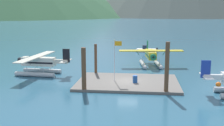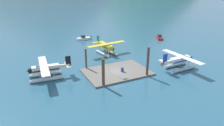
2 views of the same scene
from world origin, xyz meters
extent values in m
plane|color=#285670|center=(0.00, 0.00, 0.00)|extent=(1200.00, 1200.00, 0.00)
cube|color=#66605B|center=(0.00, 0.00, 0.15)|extent=(12.55, 8.82, 0.30)
cylinder|color=brown|center=(-4.70, -4.15, 2.51)|extent=(0.51, 0.51, 5.01)
cylinder|color=brown|center=(4.42, -4.01, 2.87)|extent=(0.47, 0.47, 5.75)
cylinder|color=brown|center=(-4.79, 4.28, 2.20)|extent=(0.38, 0.38, 4.41)
cylinder|color=silver|center=(-1.70, 0.05, 2.84)|extent=(0.08, 0.08, 5.08)
cube|color=orange|center=(-1.25, 0.05, 5.03)|extent=(0.90, 0.03, 0.56)
sphere|color=gold|center=(-1.70, 0.05, 5.43)|extent=(0.10, 0.10, 0.10)
cylinder|color=#1E4C99|center=(0.93, -0.64, 0.74)|extent=(0.58, 0.58, 0.88)
torus|color=#1E4C99|center=(0.93, -0.64, 0.74)|extent=(0.62, 0.62, 0.04)
sphere|color=orange|center=(10.87, -0.55, 0.32)|extent=(0.64, 0.64, 0.64)
cylinder|color=#B7BABF|center=(4.38, 11.78, 0.32)|extent=(1.30, 5.64, 0.64)
sphere|color=#B7BABF|center=(4.71, 9.00, 0.32)|extent=(0.64, 0.64, 0.64)
cylinder|color=#B7BABF|center=(1.89, 11.49, 0.32)|extent=(1.30, 5.64, 0.64)
sphere|color=#B7BABF|center=(2.22, 8.71, 0.32)|extent=(0.64, 0.64, 0.64)
cylinder|color=#B7BABF|center=(4.52, 10.59, 0.99)|extent=(0.10, 0.10, 0.70)
cylinder|color=#B7BABF|center=(4.23, 12.98, 0.99)|extent=(0.10, 0.10, 0.70)
cylinder|color=#B7BABF|center=(2.04, 10.30, 0.99)|extent=(0.10, 0.10, 0.70)
cylinder|color=#B7BABF|center=(1.75, 12.68, 0.99)|extent=(0.10, 0.10, 0.70)
cube|color=yellow|center=(3.13, 11.64, 1.94)|extent=(1.80, 4.91, 1.20)
cube|color=#196B47|center=(3.13, 11.64, 1.84)|extent=(1.81, 4.82, 0.24)
cube|color=#283347|center=(3.26, 10.56, 2.27)|extent=(1.18, 1.22, 0.56)
cube|color=yellow|center=(3.17, 11.34, 2.61)|extent=(10.49, 2.62, 0.14)
cylinder|color=#196B47|center=(5.35, 11.60, 2.27)|extent=(0.63, 0.15, 0.84)
cylinder|color=#196B47|center=(0.99, 11.08, 2.27)|extent=(0.63, 0.15, 0.84)
cylinder|color=#196B47|center=(3.45, 8.96, 1.94)|extent=(1.02, 0.71, 0.96)
cone|color=black|center=(3.51, 8.51, 1.94)|extent=(0.40, 0.39, 0.36)
cube|color=yellow|center=(2.75, 14.86, 2.04)|extent=(0.70, 2.24, 0.56)
cube|color=#196B47|center=(2.65, 15.76, 2.89)|extent=(0.24, 1.01, 1.90)
cube|color=yellow|center=(2.66, 15.66, 2.14)|extent=(3.27, 1.17, 0.10)
cylinder|color=#B7BABF|center=(-12.95, 2.19, 0.32)|extent=(5.63, 1.07, 0.64)
sphere|color=#B7BABF|center=(-15.75, 2.40, 0.32)|extent=(0.64, 0.64, 0.64)
cylinder|color=#B7BABF|center=(-12.76, 4.68, 0.32)|extent=(5.63, 1.07, 0.64)
sphere|color=#B7BABF|center=(-15.55, 4.90, 0.32)|extent=(0.64, 0.64, 0.64)
cylinder|color=#B7BABF|center=(-14.15, 2.28, 0.99)|extent=(0.10, 0.10, 0.70)
cylinder|color=#B7BABF|center=(-11.76, 2.10, 0.99)|extent=(0.10, 0.10, 0.70)
cylinder|color=#B7BABF|center=(-13.96, 4.77, 0.99)|extent=(0.10, 0.10, 0.70)
cylinder|color=#B7BABF|center=(-11.57, 4.59, 0.99)|extent=(0.10, 0.10, 0.70)
cube|color=silver|center=(-12.86, 3.44, 1.94)|extent=(4.88, 1.60, 1.20)
cube|color=black|center=(-12.86, 3.44, 1.84)|extent=(4.79, 1.62, 0.24)
cube|color=#283347|center=(-13.94, 3.52, 2.27)|extent=(1.18, 1.14, 0.56)
cube|color=silver|center=(-13.16, 3.46, 2.61)|extent=(2.19, 10.48, 0.14)
cylinder|color=black|center=(-13.33, 1.27, 2.27)|extent=(0.13, 0.63, 0.84)
cylinder|color=black|center=(-12.99, 5.65, 2.27)|extent=(0.13, 0.63, 0.84)
cylinder|color=black|center=(-15.55, 3.64, 1.94)|extent=(0.67, 1.00, 0.96)
cone|color=black|center=(-16.00, 3.68, 1.94)|extent=(0.38, 0.39, 0.36)
cube|color=silver|center=(-9.62, 3.19, 2.04)|extent=(2.23, 0.61, 0.56)
cube|color=black|center=(-8.72, 3.12, 2.89)|extent=(1.01, 0.20, 1.90)
cube|color=silver|center=(-8.82, 3.13, 2.14)|extent=(1.04, 3.25, 0.10)
cylinder|color=#B7BABF|center=(12.58, -2.68, 0.32)|extent=(5.62, 0.84, 0.64)
sphere|color=#B7BABF|center=(15.38, -2.58, 0.32)|extent=(0.64, 0.64, 0.64)
cylinder|color=#B7BABF|center=(12.67, -5.18, 0.32)|extent=(5.62, 0.84, 0.64)
sphere|color=#B7BABF|center=(15.47, -5.08, 0.32)|extent=(0.64, 0.64, 0.64)
cylinder|color=#B7BABF|center=(13.78, -2.64, 0.99)|extent=(0.10, 0.10, 0.70)
cylinder|color=#B7BABF|center=(11.38, -2.72, 0.99)|extent=(0.10, 0.10, 0.70)
cylinder|color=#B7BABF|center=(13.87, -5.14, 0.99)|extent=(0.10, 0.10, 0.70)
cylinder|color=#B7BABF|center=(11.47, -5.22, 0.99)|extent=(0.10, 0.10, 0.70)
cube|color=white|center=(12.63, -3.93, 1.94)|extent=(4.84, 1.41, 1.20)
cube|color=#1E389E|center=(12.63, -3.93, 1.84)|extent=(4.75, 1.42, 0.24)
cube|color=#283347|center=(13.70, -3.89, 2.27)|extent=(1.14, 1.09, 0.56)
cube|color=white|center=(12.93, -3.92, 2.61)|extent=(1.76, 10.44, 0.14)
cylinder|color=#1E389E|center=(12.85, -1.72, 2.27)|extent=(0.10, 0.62, 0.84)
cylinder|color=#1E389E|center=(13.00, -6.12, 2.27)|extent=(0.10, 0.62, 0.84)
cylinder|color=#1E389E|center=(15.32, -3.84, 1.94)|extent=(0.63, 0.98, 0.96)
cone|color=black|center=(15.77, -3.82, 1.94)|extent=(0.36, 0.37, 0.36)
cube|color=white|center=(9.38, -4.05, 2.04)|extent=(2.21, 0.52, 0.56)
cube|color=#1E389E|center=(8.48, -4.08, 2.89)|extent=(1.00, 0.15, 1.90)
cube|color=white|center=(8.58, -4.07, 2.14)|extent=(0.91, 3.23, 0.10)
cube|color=silver|center=(2.71, 27.68, 0.35)|extent=(4.24, 1.61, 0.70)
sphere|color=silver|center=(0.61, 27.74, 0.35)|extent=(0.70, 0.70, 0.70)
cube|color=#283347|center=(2.41, 27.69, 1.10)|extent=(1.23, 1.13, 0.80)
cube|color=black|center=(4.99, 27.62, 0.60)|extent=(0.33, 0.37, 0.80)
cube|color=#B2231E|center=(24.90, 18.02, 0.35)|extent=(3.17, 4.44, 0.70)
sphere|color=#B2231E|center=(23.99, 16.12, 0.35)|extent=(0.70, 0.70, 0.70)
cube|color=#283347|center=(24.77, 17.75, 1.10)|extent=(1.51, 1.56, 0.80)
cube|color=black|center=(25.89, 20.07, 0.60)|extent=(0.46, 0.44, 0.80)
camera|label=1|loc=(1.71, -33.67, 8.95)|focal=44.28mm
camera|label=2|loc=(-17.13, -32.59, 16.22)|focal=32.46mm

